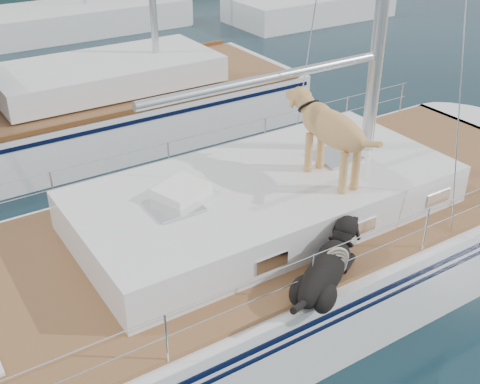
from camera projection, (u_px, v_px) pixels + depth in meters
ground at (218, 305)px, 8.57m from camera, size 120.00×120.00×0.00m
main_sailboat at (224, 264)px, 8.28m from camera, size 12.00×4.21×14.01m
neighbor_sailboat at (64, 118)px, 13.05m from camera, size 11.00×3.50×13.30m
bg_boat_center at (87, 18)px, 21.99m from camera, size 7.20×3.00×11.65m
bg_boat_east at (310, 7)px, 23.57m from camera, size 6.40×3.00×11.65m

